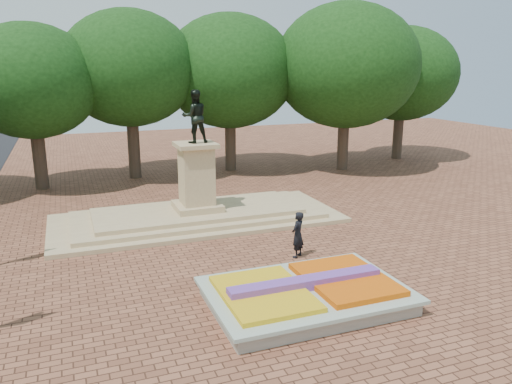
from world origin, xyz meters
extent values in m
plane|color=brown|center=(0.00, 0.00, 0.00)|extent=(90.00, 90.00, 0.00)
cube|color=gray|center=(1.00, -2.00, 0.23)|extent=(6.00, 4.00, 0.45)
cube|color=#B4C0AE|center=(1.00, -2.00, 0.50)|extent=(6.30, 4.30, 0.12)
cube|color=#E65F0C|center=(2.45, -2.00, 0.63)|extent=(2.60, 3.40, 0.22)
cube|color=yellow|center=(-0.45, -2.00, 0.62)|extent=(2.60, 3.40, 0.18)
cube|color=#553592|center=(1.00, -2.00, 0.72)|extent=(5.20, 0.55, 0.38)
cube|color=tan|center=(0.00, 8.00, 0.10)|extent=(14.00, 6.00, 0.20)
cube|color=tan|center=(0.00, 8.00, 0.30)|extent=(12.00, 5.00, 0.20)
cube|color=tan|center=(0.00, 8.00, 0.50)|extent=(10.00, 4.00, 0.20)
cube|color=tan|center=(0.00, 8.00, 0.75)|extent=(2.20, 2.20, 0.30)
cube|color=tan|center=(0.00, 8.00, 2.30)|extent=(1.50, 1.50, 2.80)
cube|color=tan|center=(0.00, 8.00, 3.80)|extent=(1.90, 1.90, 0.20)
imported|color=black|center=(0.00, 8.00, 5.15)|extent=(1.22, 0.95, 2.50)
cylinder|color=#37271E|center=(-8.00, 18.00, 2.00)|extent=(0.80, 0.80, 4.00)
ellipsoid|color=black|center=(-8.00, 18.00, 6.69)|extent=(8.80, 8.80, 7.48)
cylinder|color=#37271E|center=(-1.00, 18.00, 2.00)|extent=(0.80, 0.80, 4.00)
ellipsoid|color=black|center=(-1.00, 18.00, 6.69)|extent=(8.80, 8.80, 7.48)
cylinder|color=#37271E|center=(6.00, 18.00, 2.00)|extent=(0.80, 0.80, 4.00)
ellipsoid|color=black|center=(6.00, 18.00, 6.69)|extent=(8.80, 8.80, 7.48)
cylinder|color=#37271E|center=(13.00, 18.00, 2.00)|extent=(0.80, 0.80, 4.00)
ellipsoid|color=black|center=(13.00, 18.00, 6.69)|extent=(8.80, 8.80, 7.48)
cylinder|color=#37271E|center=(20.00, 18.00, 2.00)|extent=(0.80, 0.80, 4.00)
ellipsoid|color=black|center=(20.00, 18.00, 6.69)|extent=(8.80, 8.80, 7.48)
imported|color=black|center=(2.53, 1.83, 0.94)|extent=(0.82, 0.78, 1.88)
camera|label=1|loc=(-5.76, -15.19, 7.48)|focal=35.00mm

